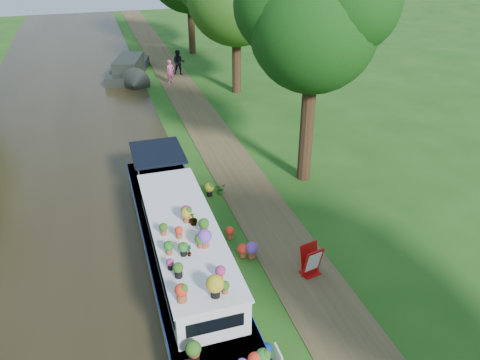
% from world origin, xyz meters
% --- Properties ---
extents(ground, '(100.00, 100.00, 0.00)m').
position_xyz_m(ground, '(0.00, 0.00, 0.00)').
color(ground, '#1F4E13').
rests_on(ground, ground).
extents(canal_water, '(10.00, 100.00, 0.02)m').
position_xyz_m(canal_water, '(-6.00, 0.00, 0.01)').
color(canal_water, black).
rests_on(canal_water, ground).
extents(towpath, '(2.20, 100.00, 0.03)m').
position_xyz_m(towpath, '(1.20, 0.00, 0.01)').
color(towpath, brown).
rests_on(towpath, ground).
extents(plant_boat, '(2.29, 13.52, 2.26)m').
position_xyz_m(plant_boat, '(-2.25, -1.84, 0.85)').
color(plant_boat, white).
rests_on(plant_boat, canal_water).
extents(tree_near_overhang, '(5.52, 5.28, 8.99)m').
position_xyz_m(tree_near_overhang, '(3.79, 3.06, 6.60)').
color(tree_near_overhang, black).
rests_on(tree_near_overhang, ground).
extents(second_boat, '(3.69, 7.44, 1.36)m').
position_xyz_m(second_boat, '(-1.75, 20.57, 0.55)').
color(second_boat, black).
rests_on(second_boat, canal_water).
extents(sandwich_board, '(0.67, 0.62, 1.00)m').
position_xyz_m(sandwich_board, '(1.41, -2.85, 0.48)').
color(sandwich_board, '#B40E0C').
rests_on(sandwich_board, towpath).
extents(pedestrian_pink, '(0.68, 0.58, 1.58)m').
position_xyz_m(pedestrian_pink, '(0.77, 18.08, 0.82)').
color(pedestrian_pink, '#E75F95').
rests_on(pedestrian_pink, towpath).
extents(pedestrian_dark, '(0.99, 0.85, 1.76)m').
position_xyz_m(pedestrian_dark, '(1.70, 19.92, 0.91)').
color(pedestrian_dark, black).
rests_on(pedestrian_dark, towpath).
extents(verge_plant, '(0.52, 0.50, 0.46)m').
position_xyz_m(verge_plant, '(0.05, 2.75, 0.23)').
color(verge_plant, '#275B1B').
rests_on(verge_plant, ground).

